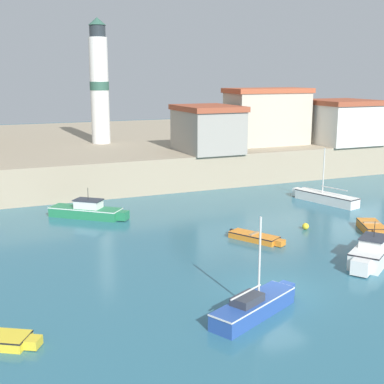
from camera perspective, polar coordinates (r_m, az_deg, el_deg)
ground_plane at (r=27.42m, az=9.17°, el=-10.33°), size 200.00×200.00×0.00m
quay_seawall at (r=66.02m, az=-10.94°, el=4.45°), size 120.00×40.00×3.16m
motorboat_white_1 at (r=32.57m, az=18.75°, el=-6.02°), size 5.41×4.34×2.39m
sailboat_white_3 at (r=46.07m, az=14.01°, el=-0.56°), size 2.81×6.31×4.57m
dinghy_orange_6 at (r=34.90m, az=6.78°, el=-4.80°), size 2.59×3.76×0.51m
motorboat_green_7 at (r=40.88m, az=-11.08°, el=-1.97°), size 5.49×4.91×2.29m
sailboat_blue_8 at (r=24.46m, az=6.70°, el=-11.94°), size 5.35×3.29×4.51m
dinghy_orange_9 at (r=38.55m, az=18.65°, el=-3.60°), size 2.42×3.57×0.65m
mooring_buoy at (r=37.92m, az=12.02°, el=-3.60°), size 0.46×0.46×0.46m
lighthouse at (r=59.00m, az=-9.86°, el=11.33°), size 2.03×2.03×13.17m
harbor_shed_near_wharf at (r=57.73m, az=8.03°, el=8.00°), size 8.86×4.45×5.95m
harbor_shed_mid_row at (r=60.54m, az=15.66°, el=7.26°), size 6.85×7.28×4.68m
harbor_shed_far_end at (r=52.07m, az=1.68°, el=6.80°), size 5.38×7.14×4.44m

